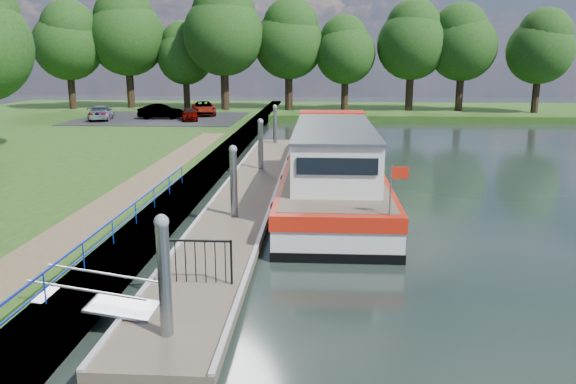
# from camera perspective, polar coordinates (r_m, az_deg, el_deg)

# --- Properties ---
(ground) EXTENTS (160.00, 160.00, 0.00)m
(ground) POSITION_cam_1_polar(r_m,az_deg,el_deg) (12.66, -11.44, -14.57)
(ground) COLOR black
(ground) RESTS_ON ground
(bank_edge) EXTENTS (1.10, 90.00, 0.78)m
(bank_edge) POSITION_cam_1_polar(r_m,az_deg,el_deg) (26.96, -8.73, 1.45)
(bank_edge) COLOR #473D2D
(bank_edge) RESTS_ON ground
(far_bank) EXTENTS (60.00, 18.00, 0.60)m
(far_bank) POSITION_cam_1_polar(r_m,az_deg,el_deg) (63.66, 11.55, 8.06)
(far_bank) COLOR #224413
(far_bank) RESTS_ON ground
(footpath) EXTENTS (1.60, 40.00, 0.05)m
(footpath) POSITION_cam_1_polar(r_m,az_deg,el_deg) (20.85, -17.74, -1.39)
(footpath) COLOR brown
(footpath) RESTS_ON riverbank
(carpark) EXTENTS (14.00, 12.00, 0.06)m
(carpark) POSITION_cam_1_polar(r_m,az_deg,el_deg) (51.03, -12.74, 7.32)
(carpark) COLOR black
(carpark) RESTS_ON riverbank
(blue_fence) EXTENTS (0.04, 18.04, 0.72)m
(blue_fence) POSITION_cam_1_polar(r_m,az_deg,el_deg) (15.65, -18.69, -4.32)
(blue_fence) COLOR #0C2DBF
(blue_fence) RESTS_ON riverbank
(pontoon) EXTENTS (2.50, 30.00, 0.56)m
(pontoon) POSITION_cam_1_polar(r_m,az_deg,el_deg) (24.65, -3.87, -0.03)
(pontoon) COLOR brown
(pontoon) RESTS_ON ground
(mooring_piles) EXTENTS (0.30, 27.30, 3.55)m
(mooring_piles) POSITION_cam_1_polar(r_m,az_deg,el_deg) (24.42, -3.91, 2.47)
(mooring_piles) COLOR gray
(mooring_piles) RESTS_ON ground
(gangway) EXTENTS (2.58, 1.00, 0.92)m
(gangway) POSITION_cam_1_polar(r_m,az_deg,el_deg) (13.39, -18.83, -10.49)
(gangway) COLOR #A5A8AD
(gangway) RESTS_ON ground
(gate_panel) EXTENTS (1.85, 0.05, 1.15)m
(gate_panel) POSITION_cam_1_polar(r_m,az_deg,el_deg) (14.16, -9.41, -6.33)
(gate_panel) COLOR black
(gate_panel) RESTS_ON ground
(barge) EXTENTS (4.36, 21.15, 4.78)m
(barge) POSITION_cam_1_polar(r_m,az_deg,el_deg) (26.49, 4.47, 2.90)
(barge) COLOR black
(barge) RESTS_ON ground
(horizon_trees) EXTENTS (54.38, 10.03, 12.87)m
(horizon_trees) POSITION_cam_1_polar(r_m,az_deg,el_deg) (59.69, -1.15, 15.33)
(horizon_trees) COLOR #332316
(horizon_trees) RESTS_ON ground
(car_a) EXTENTS (2.04, 3.45, 1.10)m
(car_a) POSITION_cam_1_polar(r_m,az_deg,el_deg) (48.39, -9.98, 7.82)
(car_a) COLOR #999999
(car_a) RESTS_ON carpark
(car_b) EXTENTS (3.91, 1.59, 1.26)m
(car_b) POSITION_cam_1_polar(r_m,az_deg,el_deg) (50.20, -12.80, 7.98)
(car_b) COLOR #999999
(car_b) RESTS_ON carpark
(car_c) EXTENTS (2.53, 4.44, 1.21)m
(car_c) POSITION_cam_1_polar(r_m,az_deg,el_deg) (50.59, -18.46, 7.64)
(car_c) COLOR #999999
(car_c) RESTS_ON carpark
(car_d) EXTENTS (3.13, 4.87, 1.25)m
(car_d) POSITION_cam_1_polar(r_m,az_deg,el_deg) (52.81, -8.57, 8.40)
(car_d) COLOR #999999
(car_d) RESTS_ON carpark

